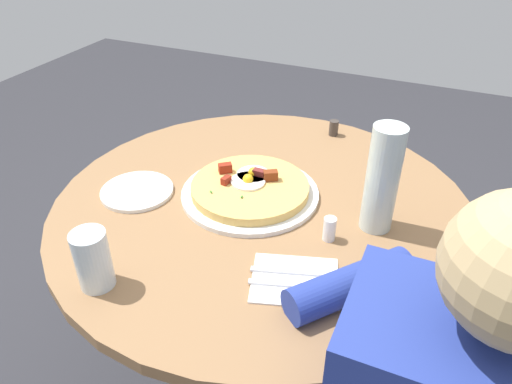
{
  "coord_description": "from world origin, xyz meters",
  "views": [
    {
      "loc": [
        -0.38,
        0.89,
        1.42
      ],
      "look_at": [
        0.02,
        -0.01,
        0.76
      ],
      "focal_mm": 34.07,
      "sensor_mm": 36.0,
      "label": 1
    }
  ],
  "objects_px": {
    "dining_table": "(262,257)",
    "water_glass": "(93,260)",
    "breakfast_pizza": "(250,187)",
    "fork": "(295,272)",
    "bread_plate": "(137,191)",
    "pizza_plate": "(250,193)",
    "salt_shaker": "(329,229)",
    "water_bottle": "(382,180)",
    "pepper_shaker": "(334,128)",
    "knife": "(294,285)"
  },
  "relations": [
    {
      "from": "water_bottle",
      "to": "pizza_plate",
      "type": "bearing_deg",
      "value": 0.45
    },
    {
      "from": "pizza_plate",
      "to": "breakfast_pizza",
      "type": "relative_size",
      "value": 1.17
    },
    {
      "from": "pizza_plate",
      "to": "salt_shaker",
      "type": "bearing_deg",
      "value": 159.39
    },
    {
      "from": "knife",
      "to": "water_glass",
      "type": "xyz_separation_m",
      "value": [
        0.35,
        0.15,
        0.06
      ]
    },
    {
      "from": "breakfast_pizza",
      "to": "pepper_shaker",
      "type": "bearing_deg",
      "value": -103.49
    },
    {
      "from": "dining_table",
      "to": "fork",
      "type": "relative_size",
      "value": 5.65
    },
    {
      "from": "bread_plate",
      "to": "water_bottle",
      "type": "bearing_deg",
      "value": -169.54
    },
    {
      "from": "pizza_plate",
      "to": "breakfast_pizza",
      "type": "bearing_deg",
      "value": -65.93
    },
    {
      "from": "bread_plate",
      "to": "pepper_shaker",
      "type": "height_order",
      "value": "pepper_shaker"
    },
    {
      "from": "fork",
      "to": "water_bottle",
      "type": "relative_size",
      "value": 0.72
    },
    {
      "from": "dining_table",
      "to": "knife",
      "type": "xyz_separation_m",
      "value": [
        -0.17,
        0.24,
        0.18
      ]
    },
    {
      "from": "fork",
      "to": "dining_table",
      "type": "bearing_deg",
      "value": -69.45
    },
    {
      "from": "breakfast_pizza",
      "to": "fork",
      "type": "xyz_separation_m",
      "value": [
        -0.2,
        0.22,
        -0.02
      ]
    },
    {
      "from": "knife",
      "to": "water_bottle",
      "type": "xyz_separation_m",
      "value": [
        -0.1,
        -0.26,
        0.12
      ]
    },
    {
      "from": "breakfast_pizza",
      "to": "bread_plate",
      "type": "height_order",
      "value": "breakfast_pizza"
    },
    {
      "from": "pizza_plate",
      "to": "bread_plate",
      "type": "xyz_separation_m",
      "value": [
        0.26,
        0.1,
        -0.0
      ]
    },
    {
      "from": "dining_table",
      "to": "water_bottle",
      "type": "distance_m",
      "value": 0.41
    },
    {
      "from": "knife",
      "to": "water_bottle",
      "type": "height_order",
      "value": "water_bottle"
    },
    {
      "from": "bread_plate",
      "to": "fork",
      "type": "bearing_deg",
      "value": 165.75
    },
    {
      "from": "bread_plate",
      "to": "dining_table",
      "type": "bearing_deg",
      "value": -163.69
    },
    {
      "from": "pizza_plate",
      "to": "fork",
      "type": "distance_m",
      "value": 0.3
    },
    {
      "from": "dining_table",
      "to": "water_glass",
      "type": "height_order",
      "value": "water_glass"
    },
    {
      "from": "breakfast_pizza",
      "to": "water_bottle",
      "type": "bearing_deg",
      "value": -179.9
    },
    {
      "from": "dining_table",
      "to": "water_bottle",
      "type": "xyz_separation_m",
      "value": [
        -0.27,
        -0.02,
        0.3
      ]
    },
    {
      "from": "pepper_shaker",
      "to": "pizza_plate",
      "type": "bearing_deg",
      "value": 76.68
    },
    {
      "from": "fork",
      "to": "water_glass",
      "type": "relative_size",
      "value": 1.46
    },
    {
      "from": "knife",
      "to": "water_glass",
      "type": "bearing_deg",
      "value": 4.9
    },
    {
      "from": "dining_table",
      "to": "water_glass",
      "type": "relative_size",
      "value": 8.23
    },
    {
      "from": "salt_shaker",
      "to": "pizza_plate",
      "type": "bearing_deg",
      "value": -20.61
    },
    {
      "from": "water_glass",
      "to": "water_bottle",
      "type": "bearing_deg",
      "value": -138.4
    },
    {
      "from": "breakfast_pizza",
      "to": "bread_plate",
      "type": "bearing_deg",
      "value": 21.85
    },
    {
      "from": "knife",
      "to": "water_glass",
      "type": "relative_size",
      "value": 1.46
    },
    {
      "from": "breakfast_pizza",
      "to": "fork",
      "type": "relative_size",
      "value": 1.62
    },
    {
      "from": "pepper_shaker",
      "to": "water_bottle",
      "type": "bearing_deg",
      "value": 118.12
    },
    {
      "from": "bread_plate",
      "to": "knife",
      "type": "relative_size",
      "value": 1.0
    },
    {
      "from": "fork",
      "to": "water_bottle",
      "type": "bearing_deg",
      "value": -133.66
    },
    {
      "from": "bread_plate",
      "to": "fork",
      "type": "xyz_separation_m",
      "value": [
        -0.46,
        0.12,
        0.0
      ]
    },
    {
      "from": "breakfast_pizza",
      "to": "bread_plate",
      "type": "distance_m",
      "value": 0.28
    },
    {
      "from": "pizza_plate",
      "to": "bread_plate",
      "type": "distance_m",
      "value": 0.28
    },
    {
      "from": "knife",
      "to": "water_glass",
      "type": "distance_m",
      "value": 0.39
    },
    {
      "from": "fork",
      "to": "salt_shaker",
      "type": "xyz_separation_m",
      "value": [
        -0.03,
        -0.14,
        0.02
      ]
    },
    {
      "from": "pizza_plate",
      "to": "fork",
      "type": "height_order",
      "value": "pizza_plate"
    },
    {
      "from": "breakfast_pizza",
      "to": "knife",
      "type": "xyz_separation_m",
      "value": [
        -0.21,
        0.26,
        -0.02
      ]
    },
    {
      "from": "water_glass",
      "to": "salt_shaker",
      "type": "relative_size",
      "value": 2.23
    },
    {
      "from": "breakfast_pizza",
      "to": "fork",
      "type": "height_order",
      "value": "breakfast_pizza"
    },
    {
      "from": "water_bottle",
      "to": "pepper_shaker",
      "type": "bearing_deg",
      "value": -61.88
    },
    {
      "from": "fork",
      "to": "water_glass",
      "type": "bearing_deg",
      "value": 10.2
    },
    {
      "from": "water_bottle",
      "to": "breakfast_pizza",
      "type": "bearing_deg",
      "value": 0.1
    },
    {
      "from": "fork",
      "to": "knife",
      "type": "xyz_separation_m",
      "value": [
        -0.01,
        0.03,
        0.0
      ]
    },
    {
      "from": "pepper_shaker",
      "to": "breakfast_pizza",
      "type": "bearing_deg",
      "value": 76.51
    }
  ]
}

